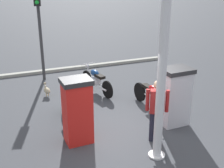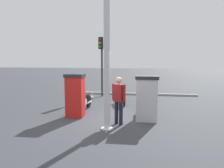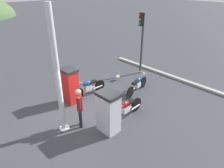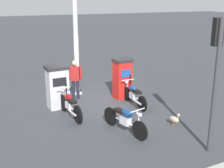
# 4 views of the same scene
# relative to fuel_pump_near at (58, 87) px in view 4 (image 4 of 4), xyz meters

# --- Properties ---
(ground_plane) EXTENTS (120.00, 120.00, 0.00)m
(ground_plane) POSITION_rel_fuel_pump_near_xyz_m (-0.07, 1.39, -0.85)
(ground_plane) COLOR #383A3F
(fuel_pump_near) EXTENTS (0.71, 0.87, 1.67)m
(fuel_pump_near) POSITION_rel_fuel_pump_near_xyz_m (0.00, 0.00, 0.00)
(fuel_pump_near) COLOR silver
(fuel_pump_near) RESTS_ON ground
(fuel_pump_far) EXTENTS (0.66, 0.76, 1.71)m
(fuel_pump_far) POSITION_rel_fuel_pump_near_xyz_m (0.00, 2.79, 0.02)
(fuel_pump_far) COLOR red
(fuel_pump_far) RESTS_ON ground
(motorcycle_near_pump) EXTENTS (2.00, 0.56, 0.96)m
(motorcycle_near_pump) POSITION_rel_fuel_pump_near_xyz_m (1.07, 0.14, -0.39)
(motorcycle_near_pump) COLOR black
(motorcycle_near_pump) RESTS_ON ground
(motorcycle_far_pump) EXTENTS (1.93, 0.56, 0.94)m
(motorcycle_far_pump) POSITION_rel_fuel_pump_near_xyz_m (1.01, 2.79, -0.40)
(motorcycle_far_pump) COLOR black
(motorcycle_far_pump) RESTS_ON ground
(motorcycle_extra) EXTENTS (1.99, 0.70, 0.95)m
(motorcycle_extra) POSITION_rel_fuel_pump_near_xyz_m (3.08, 1.36, -0.37)
(motorcycle_extra) COLOR black
(motorcycle_extra) RESTS_ON ground
(attendant_person) EXTENTS (0.35, 0.54, 1.66)m
(attendant_person) POSITION_rel_fuel_pump_near_xyz_m (-0.68, 0.93, 0.11)
(attendant_person) COLOR #1E1E2D
(attendant_person) RESTS_ON ground
(wandering_duck) EXTENTS (0.47, 0.27, 0.47)m
(wandering_duck) POSITION_rel_fuel_pump_near_xyz_m (3.28, 3.12, -0.62)
(wandering_duck) COLOR tan
(wandering_duck) RESTS_ON ground
(roadside_traffic_light) EXTENTS (0.40, 0.28, 3.67)m
(roadside_traffic_light) POSITION_rel_fuel_pump_near_xyz_m (5.03, 2.99, 1.66)
(roadside_traffic_light) COLOR #38383A
(roadside_traffic_light) RESTS_ON ground
(canopy_support_pole) EXTENTS (0.40, 0.40, 4.69)m
(canopy_support_pole) POSITION_rel_fuel_pump_near_xyz_m (-1.28, 1.21, 1.42)
(canopy_support_pole) COLOR silver
(canopy_support_pole) RESTS_ON ground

